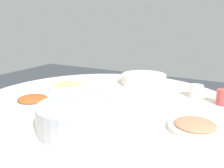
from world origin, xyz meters
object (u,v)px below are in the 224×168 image
(dish_shrimp, at_px, (195,126))
(dish_noodles, at_px, (68,86))
(soup_bowl, at_px, (144,80))
(tea_cup_near, at_px, (196,91))
(rice_bowl, at_px, (80,117))
(tea_cup_side, at_px, (223,97))
(round_dining_table, at_px, (104,121))
(dish_stirfry, at_px, (33,100))

(dish_shrimp, distance_m, dish_noodles, 0.80)
(soup_bowl, bearing_deg, tea_cup_near, -109.96)
(rice_bowl, height_order, dish_noodles, rice_bowl)
(tea_cup_near, bearing_deg, dish_shrimp, -170.00)
(dish_shrimp, relative_size, dish_noodles, 0.91)
(soup_bowl, relative_size, tea_cup_side, 3.89)
(round_dining_table, height_order, tea_cup_side, tea_cup_side)
(round_dining_table, distance_m, tea_cup_near, 0.51)
(round_dining_table, bearing_deg, tea_cup_near, -51.80)
(rice_bowl, bearing_deg, round_dining_table, 14.94)
(dish_stirfry, relative_size, tea_cup_side, 2.63)
(dish_noodles, height_order, tea_cup_side, tea_cup_side)
(tea_cup_near, relative_size, tea_cup_side, 0.99)
(round_dining_table, distance_m, tea_cup_side, 0.59)
(round_dining_table, height_order, dish_shrimp, dish_shrimp)
(soup_bowl, bearing_deg, round_dining_table, 174.17)
(round_dining_table, relative_size, dish_shrimp, 6.71)
(dish_stirfry, height_order, tea_cup_side, tea_cup_side)
(round_dining_table, relative_size, soup_bowl, 4.59)
(dish_shrimp, bearing_deg, dish_noodles, 74.06)
(round_dining_table, height_order, tea_cup_near, tea_cup_near)
(tea_cup_side, bearing_deg, dish_noodles, 99.23)
(dish_stirfry, xyz_separation_m, tea_cup_side, (0.42, -0.81, 0.02))
(dish_shrimp, bearing_deg, rice_bowl, 118.12)
(soup_bowl, bearing_deg, dish_shrimp, -142.33)
(dish_shrimp, bearing_deg, tea_cup_side, -10.00)
(round_dining_table, xyz_separation_m, dish_stirfry, (-0.18, 0.29, 0.12))
(dish_noodles, xyz_separation_m, tea_cup_side, (0.13, -0.83, 0.02))
(rice_bowl, distance_m, dish_noodles, 0.57)
(dish_shrimp, height_order, dish_stirfry, dish_stirfry)
(rice_bowl, xyz_separation_m, dish_noodles, (0.42, 0.39, -0.03))
(dish_stirfry, bearing_deg, round_dining_table, -58.63)
(soup_bowl, xyz_separation_m, tea_cup_side, (-0.18, -0.48, 0.01))
(dish_shrimp, height_order, dish_noodles, dish_noodles)
(rice_bowl, distance_m, tea_cup_side, 0.71)
(dish_shrimp, bearing_deg, soup_bowl, 37.67)
(tea_cup_near, xyz_separation_m, tea_cup_side, (-0.06, -0.13, 0.00))
(tea_cup_near, bearing_deg, soup_bowl, 70.04)
(round_dining_table, height_order, rice_bowl, rice_bowl)
(round_dining_table, xyz_separation_m, rice_bowl, (-0.31, -0.08, 0.15))
(rice_bowl, bearing_deg, dish_shrimp, -61.88)
(rice_bowl, relative_size, dish_noodles, 1.48)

